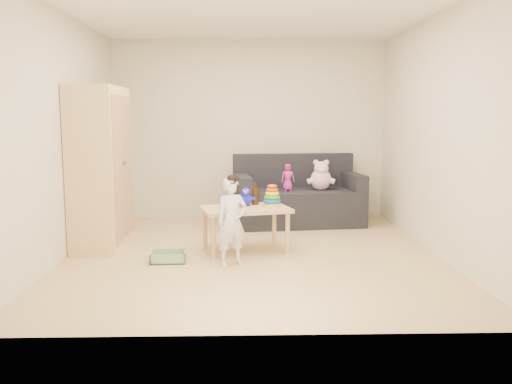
{
  "coord_description": "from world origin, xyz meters",
  "views": [
    {
      "loc": [
        -0.11,
        -5.81,
        1.49
      ],
      "look_at": [
        0.05,
        0.25,
        0.65
      ],
      "focal_mm": 38.0,
      "sensor_mm": 36.0,
      "label": 1
    }
  ],
  "objects_px": {
    "sofa": "(298,207)",
    "play_table": "(245,229)",
    "toddler": "(232,223)",
    "wardrobe": "(100,167)"
  },
  "relations": [
    {
      "from": "sofa",
      "to": "play_table",
      "type": "height_order",
      "value": "play_table"
    },
    {
      "from": "sofa",
      "to": "toddler",
      "type": "bearing_deg",
      "value": -119.77
    },
    {
      "from": "play_table",
      "to": "toddler",
      "type": "relative_size",
      "value": 1.08
    },
    {
      "from": "wardrobe",
      "to": "toddler",
      "type": "bearing_deg",
      "value": -29.94
    },
    {
      "from": "wardrobe",
      "to": "sofa",
      "type": "distance_m",
      "value": 2.77
    },
    {
      "from": "play_table",
      "to": "toddler",
      "type": "xyz_separation_m",
      "value": [
        -0.14,
        -0.56,
        0.19
      ]
    },
    {
      "from": "play_table",
      "to": "toddler",
      "type": "height_order",
      "value": "toddler"
    },
    {
      "from": "sofa",
      "to": "play_table",
      "type": "relative_size",
      "value": 1.84
    },
    {
      "from": "sofa",
      "to": "play_table",
      "type": "distance_m",
      "value": 1.69
    },
    {
      "from": "sofa",
      "to": "play_table",
      "type": "bearing_deg",
      "value": -122.85
    }
  ]
}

